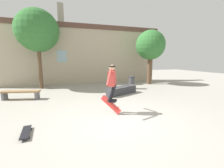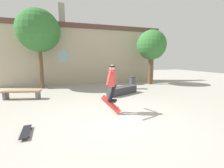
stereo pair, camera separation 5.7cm
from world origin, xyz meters
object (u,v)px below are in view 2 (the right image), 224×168
object	(u,v)px
tree_left	(38,31)
skater	(112,80)
skateboard_flipping	(111,105)
park_bench	(22,93)
trash_bin	(132,82)
skate_ledge	(122,90)
tree_right	(151,46)
skateboard_resting	(26,132)

from	to	relation	value
tree_left	skater	world-z (taller)	tree_left
skater	skateboard_flipping	world-z (taller)	skater
park_bench	tree_left	bearing A→B (deg)	91.51
park_bench	trash_bin	xyz separation A→B (m)	(6.44, 0.75, 0.11)
skate_ledge	trash_bin	size ratio (longest dim) A/B	2.42
tree_right	skate_ledge	world-z (taller)	tree_right
tree_left	skateboard_resting	world-z (taller)	tree_left
tree_left	park_bench	world-z (taller)	tree_left
tree_left	tree_right	bearing A→B (deg)	-4.61
tree_right	skateboard_flipping	distance (m)	7.93
skate_ledge	tree_right	bearing A→B (deg)	13.82
trash_bin	skater	world-z (taller)	skater
skateboard_flipping	skateboard_resting	size ratio (longest dim) A/B	0.82
tree_right	skateboard_resting	xyz separation A→B (m)	(-7.69, -6.24, -2.98)
skater	trash_bin	bearing A→B (deg)	87.93
tree_right	skate_ledge	distance (m)	5.26
tree_right	skateboard_flipping	bearing A→B (deg)	-132.65
park_bench	skateboard_flipping	bearing A→B (deg)	-28.52
trash_bin	tree_right	bearing A→B (deg)	32.23
skateboard_flipping	skate_ledge	bearing A→B (deg)	101.10
trash_bin	skateboard_flipping	distance (m)	4.94
skater	skateboard_flipping	xyz separation A→B (m)	(-0.05, -0.03, -0.89)
skateboard_flipping	skater	bearing A→B (deg)	67.10
tree_right	skateboard_resting	distance (m)	10.34
skate_ledge	trash_bin	bearing A→B (deg)	22.35
tree_right	tree_left	bearing A→B (deg)	175.39
park_bench	skate_ledge	size ratio (longest dim) A/B	0.90
park_bench	skateboard_resting	size ratio (longest dim) A/B	2.20
trash_bin	skateboard_resting	distance (m)	7.27
skateboard_flipping	skateboard_resting	bearing A→B (deg)	-123.44
tree_right	trash_bin	distance (m)	3.72
tree_right	skate_ledge	bearing A→B (deg)	-141.95
skate_ledge	skater	bearing A→B (deg)	-143.06
park_bench	skate_ledge	distance (m)	5.22
skateboard_resting	trash_bin	bearing A→B (deg)	127.04
park_bench	skateboard_resting	world-z (taller)	park_bench
park_bench	trash_bin	size ratio (longest dim) A/B	2.18
skater	skateboard_resting	distance (m)	3.03
skater	skateboard_resting	bearing A→B (deg)	-131.62
tree_left	skateboard_resting	bearing A→B (deg)	-86.71
skateboard_resting	skateboard_flipping	bearing A→B (deg)	101.46
trash_bin	skateboard_flipping	xyz separation A→B (m)	(-2.80, -4.07, -0.10)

